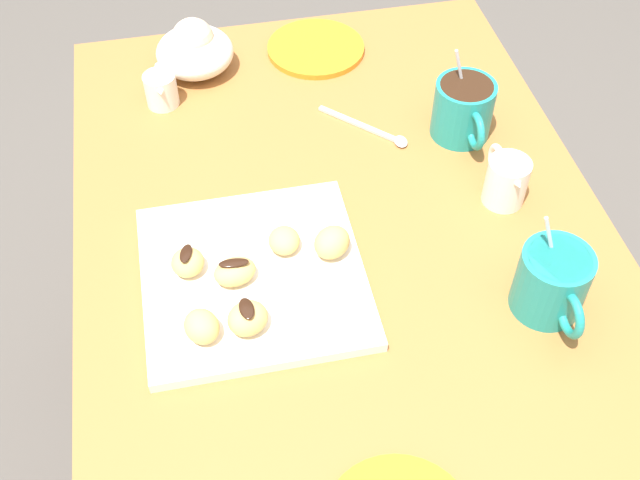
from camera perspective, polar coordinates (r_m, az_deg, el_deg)
The scene contains 19 objects.
ground_plane at distance 1.68m, azimuth 1.27°, elevation -15.95°, with size 8.00×8.00×0.00m, color #514C47.
dining_table at distance 1.18m, azimuth 1.74°, elevation -3.75°, with size 1.07×0.74×0.72m.
pastry_plate_square at distance 1.02m, azimuth -4.91°, elevation -2.66°, with size 0.29×0.29×0.02m, color white.
coffee_mug_teal_left at distance 1.22m, azimuth 10.50°, elevation 9.47°, with size 0.13×0.09×0.14m.
coffee_mug_teal_right at distance 1.00m, azimuth 16.71°, elevation -2.92°, with size 0.13×0.09×0.14m.
cream_pitcher_white at distance 1.13m, azimuth 13.51°, elevation 4.39°, with size 0.10×0.06×0.07m.
ice_cream_bowl at distance 1.35m, azimuth -9.20°, elevation 13.65°, with size 0.13×0.13×0.10m.
chocolate_sauce_pitcher at distance 1.29m, azimuth -11.60°, elevation 10.89°, with size 0.09×0.05×0.06m.
saucer_orange_left at distance 1.40m, azimuth -0.32°, elevation 13.89°, with size 0.17×0.17×0.01m, color orange.
loose_spoon_near_saucer at distance 1.23m, azimuth 3.99°, elevation 8.02°, with size 0.12×0.12×0.01m.
beignet_0 at distance 1.02m, azimuth -9.68°, elevation -1.63°, with size 0.04×0.04×0.03m, color #E5B260.
chocolate_drizzle_0 at distance 1.00m, azimuth -9.81°, elevation -0.97°, with size 0.03×0.02×0.01m, color black.
beignet_1 at distance 1.03m, azimuth -2.65°, elevation -0.03°, with size 0.04×0.05×0.03m, color #E5B260.
beignet_2 at distance 1.00m, azimuth -6.27°, elevation -2.32°, with size 0.06×0.04×0.03m, color #E5B260.
chocolate_drizzle_2 at distance 0.99m, azimuth -6.35°, elevation -1.68°, with size 0.04×0.01×0.01m, color black.
beignet_3 at distance 1.02m, azimuth 0.88°, elevation -0.17°, with size 0.04×0.05×0.04m, color #E5B260.
beignet_4 at distance 0.95m, azimuth -5.33°, elevation -5.74°, with size 0.05×0.05×0.04m, color #E5B260.
chocolate_drizzle_4 at distance 0.93m, azimuth -5.41°, elevation -5.03°, with size 0.03×0.02×0.01m, color black.
beignet_5 at distance 0.95m, azimuth -8.68°, elevation -6.29°, with size 0.05×0.04×0.04m, color #E5B260.
Camera 1 is at (0.70, -0.18, 1.52)m, focal length 43.61 mm.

